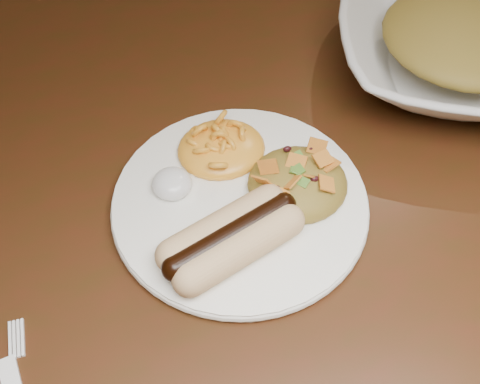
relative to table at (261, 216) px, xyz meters
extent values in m
cube|color=#3C180C|center=(0.00, 0.00, 0.07)|extent=(1.60, 0.90, 0.04)
cylinder|color=white|center=(-0.04, -0.04, 0.10)|extent=(0.31, 0.31, 0.01)
cylinder|color=#E0C686|center=(-0.06, -0.11, 0.12)|extent=(0.11, 0.07, 0.03)
cylinder|color=#E0C686|center=(-0.06, -0.08, 0.12)|extent=(0.11, 0.07, 0.03)
cylinder|color=black|center=(-0.06, -0.10, 0.13)|extent=(0.12, 0.06, 0.02)
ellipsoid|color=orange|center=(-0.04, 0.02, 0.12)|extent=(0.11, 0.10, 0.04)
ellipsoid|color=white|center=(-0.10, -0.01, 0.12)|extent=(0.05, 0.05, 0.02)
ellipsoid|color=#AC6621|center=(0.02, -0.05, 0.12)|extent=(0.10, 0.10, 0.04)
imported|color=white|center=(0.27, 0.09, 0.13)|extent=(0.39, 0.39, 0.07)
ellipsoid|color=#AC6621|center=(0.27, 0.09, 0.14)|extent=(0.23, 0.23, 0.05)
camera|label=1|loc=(-0.13, -0.37, 0.56)|focal=42.00mm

